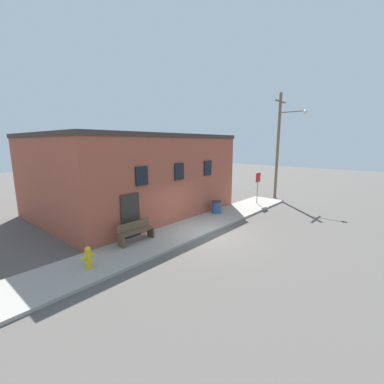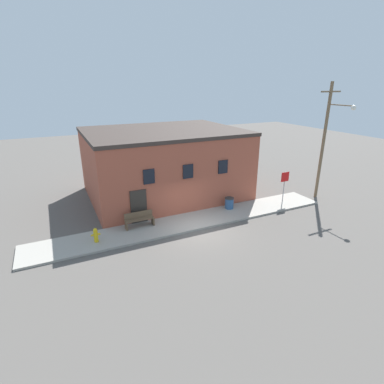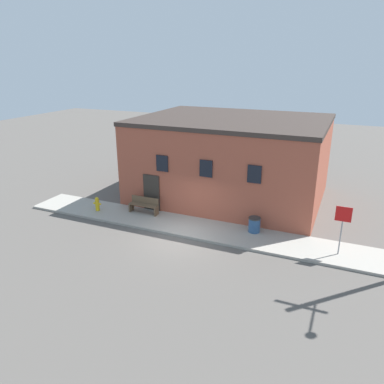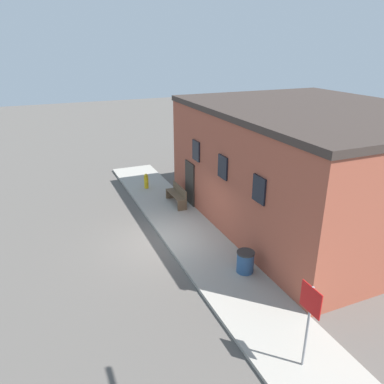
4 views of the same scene
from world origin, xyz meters
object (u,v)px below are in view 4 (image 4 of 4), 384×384
(bench, at_px, (177,195))
(trash_bin, at_px, (245,262))
(stop_sign, at_px, (309,312))
(fire_hydrant, at_px, (146,181))

(bench, bearing_deg, trash_bin, 0.54)
(stop_sign, bearing_deg, bench, 176.10)
(fire_hydrant, xyz_separation_m, trash_bin, (8.93, 0.82, -0.02))
(fire_hydrant, bearing_deg, stop_sign, 0.26)
(fire_hydrant, relative_size, stop_sign, 0.36)
(stop_sign, relative_size, bench, 1.32)
(trash_bin, bearing_deg, stop_sign, -10.78)
(stop_sign, height_order, trash_bin, stop_sign)
(bench, bearing_deg, stop_sign, -3.90)
(stop_sign, xyz_separation_m, bench, (-10.31, 0.70, -1.12))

